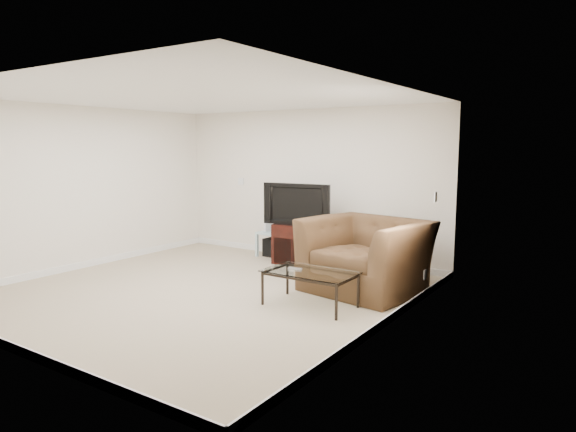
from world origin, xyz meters
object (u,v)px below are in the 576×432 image
Objects in this scene: subwoofer at (275,247)px; side_table at (273,244)px; television at (299,204)px; tv_stand at (300,244)px; coffee_table at (310,289)px; recliner at (366,243)px.

side_table is at bearing -151.44° from subwoofer.
side_table is (-0.70, 0.26, -0.77)m from television.
tv_stand is 0.74m from subwoofer.
coffee_table is (2.00, -2.06, -0.00)m from side_table.
television is 0.99× the size of coffee_table.
television is 2.41× the size of side_table.
television reaches higher than coffee_table.
coffee_table reaches higher than subwoofer.
coffee_table is (1.29, -1.80, -0.77)m from television.
side_table is at bearing 163.78° from recliner.
subwoofer is at bearing 152.59° from television.
side_table is 0.41× the size of coffee_table.
tv_stand is at bearing 87.73° from television.
tv_stand reaches higher than subwoofer.
television is 2.34m from coffee_table.
television reaches higher than recliner.
tv_stand is at bearing -18.19° from side_table.
recliner is (2.22, -1.10, 0.48)m from subwoofer.
recliner is at bearing -32.81° from television.
tv_stand is 0.72× the size of coffee_table.
side_table is 0.31× the size of recliner.
television is 3.36× the size of subwoofer.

